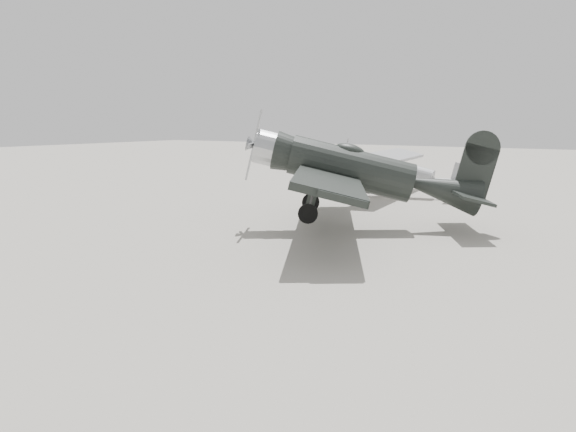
% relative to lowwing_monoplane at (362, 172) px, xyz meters
% --- Properties ---
extents(ground, '(160.00, 160.00, 0.00)m').
position_rel_lowwing_monoplane_xyz_m(ground, '(1.30, -7.67, -2.25)').
color(ground, gray).
rests_on(ground, ground).
extents(lowwing_monoplane, '(10.32, 12.61, 4.26)m').
position_rel_lowwing_monoplane_xyz_m(lowwing_monoplane, '(0.00, 0.00, 0.00)').
color(lowwing_monoplane, black).
rests_on(lowwing_monoplane, ground).
extents(highwing_monoplane, '(7.07, 9.94, 2.81)m').
position_rel_lowwing_monoplane_xyz_m(highwing_monoplane, '(-2.46, 9.93, -0.50)').
color(highwing_monoplane, gray).
rests_on(highwing_monoplane, ground).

